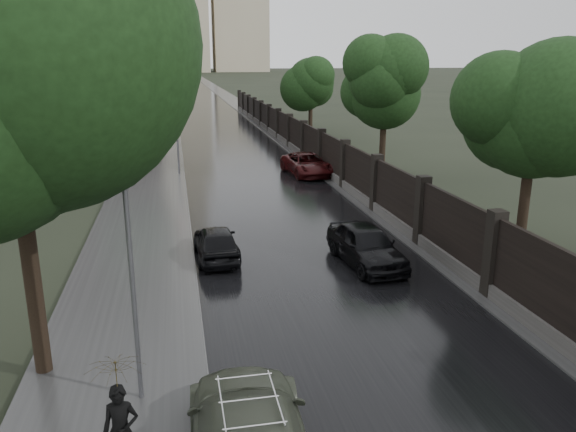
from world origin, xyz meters
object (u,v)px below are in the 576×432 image
(tree_right_c, at_px, (311,82))
(pedestrian_umbrella, at_px, (117,383))
(tree_left_far, at_px, (117,85))
(car_right_near, at_px, (366,245))
(tree_right_a, at_px, (534,119))
(tree_right_b, at_px, (385,94))
(traffic_light, at_px, (177,137))
(lamp_post, at_px, (132,284))
(hatchback_left, at_px, (216,242))
(tree_left_near, at_px, (7,85))
(car_right_far, at_px, (307,164))

(tree_right_c, bearing_deg, pedestrian_umbrella, -107.78)
(tree_left_far, bearing_deg, pedestrian_umbrella, -85.47)
(tree_left_far, bearing_deg, car_right_near, -65.50)
(tree_right_a, xyz_separation_m, tree_right_b, (0.00, 14.00, 0.00))
(tree_right_c, distance_m, traffic_light, 19.26)
(tree_right_b, relative_size, pedestrian_umbrella, 2.72)
(tree_right_a, height_order, lamp_post, tree_right_a)
(tree_left_far, height_order, tree_right_b, tree_left_far)
(tree_right_a, distance_m, pedestrian_umbrella, 16.01)
(tree_right_a, relative_size, pedestrian_umbrella, 2.72)
(pedestrian_umbrella, bearing_deg, tree_right_c, 76.80)
(tree_right_b, xyz_separation_m, car_right_near, (-5.65, -13.61, -4.24))
(tree_right_a, relative_size, hatchback_left, 1.93)
(tree_left_near, height_order, hatchback_left, tree_left_near)
(tree_right_a, relative_size, traffic_light, 1.75)
(traffic_light, bearing_deg, lamp_post, -92.68)
(car_right_near, relative_size, car_right_far, 0.86)
(tree_left_near, height_order, tree_left_far, tree_left_near)
(tree_right_a, height_order, car_right_near, tree_right_a)
(tree_left_far, bearing_deg, tree_left_near, -89.15)
(tree_left_far, relative_size, hatchback_left, 2.04)
(tree_right_b, distance_m, car_right_near, 15.34)
(tree_right_c, bearing_deg, tree_left_far, -147.17)
(car_right_near, distance_m, pedestrian_umbrella, 11.81)
(tree_left_far, xyz_separation_m, car_right_near, (9.85, -21.61, -4.53))
(pedestrian_umbrella, bearing_deg, tree_left_far, 99.11)
(tree_right_c, relative_size, hatchback_left, 1.93)
(tree_left_near, distance_m, tree_right_b, 24.31)
(tree_right_b, distance_m, traffic_light, 12.44)
(tree_left_far, distance_m, traffic_light, 6.84)
(tree_left_far, height_order, car_right_far, tree_left_far)
(tree_left_near, distance_m, tree_right_a, 15.97)
(traffic_light, relative_size, hatchback_left, 1.10)
(tree_left_near, bearing_deg, lamp_post, -34.29)
(tree_right_a, relative_size, tree_right_c, 1.00)
(tree_left_near, xyz_separation_m, traffic_light, (3.30, 21.99, -4.02))
(tree_left_near, xyz_separation_m, tree_left_far, (-0.40, 27.00, -1.18))
(lamp_post, xyz_separation_m, traffic_light, (1.10, 23.49, -0.27))
(hatchback_left, bearing_deg, tree_left_far, -78.45)
(tree_right_a, bearing_deg, pedestrian_umbrella, -146.24)
(tree_right_b, bearing_deg, tree_right_c, 90.00)
(tree_left_near, distance_m, tree_right_c, 39.99)
(tree_right_b, bearing_deg, car_right_near, -112.55)
(traffic_light, bearing_deg, car_right_far, -7.93)
(tree_left_far, height_order, lamp_post, tree_left_far)
(tree_right_c, bearing_deg, car_right_far, -104.31)
(tree_right_a, distance_m, lamp_post, 14.62)
(tree_right_a, height_order, car_right_far, tree_right_a)
(tree_right_a, relative_size, lamp_post, 1.37)
(hatchback_left, bearing_deg, tree_right_a, 167.41)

